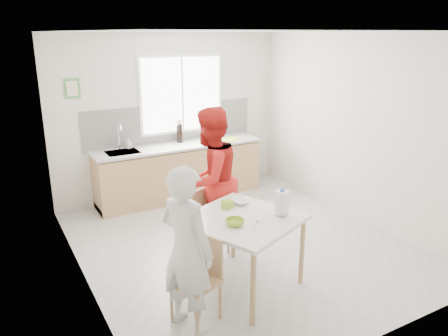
{
  "coord_description": "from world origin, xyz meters",
  "views": [
    {
      "loc": [
        -2.77,
        -4.5,
        2.68
      ],
      "look_at": [
        -0.13,
        0.2,
        1.01
      ],
      "focal_mm": 35.0,
      "sensor_mm": 36.0,
      "label": 1
    }
  ],
  "objects_px": {
    "person_white": "(187,250)",
    "milk_jug": "(282,202)",
    "chair_far": "(206,219)",
    "dining_table": "(242,225)",
    "bowl_green": "(235,222)",
    "bowl_white": "(240,202)",
    "person_red": "(210,180)",
    "wine_bottle_a": "(180,133)",
    "wine_bottle_b": "(179,134)",
    "chair_left": "(200,275)"
  },
  "relations": [
    {
      "from": "dining_table",
      "to": "wine_bottle_b",
      "type": "xyz_separation_m",
      "value": [
        0.6,
        3.02,
        0.33
      ]
    },
    {
      "from": "dining_table",
      "to": "wine_bottle_b",
      "type": "distance_m",
      "value": 3.09
    },
    {
      "from": "person_red",
      "to": "bowl_white",
      "type": "relative_size",
      "value": 9.35
    },
    {
      "from": "wine_bottle_a",
      "to": "milk_jug",
      "type": "bearing_deg",
      "value": -93.88
    },
    {
      "from": "chair_left",
      "to": "chair_far",
      "type": "xyz_separation_m",
      "value": [
        0.65,
        1.15,
        -0.01
      ]
    },
    {
      "from": "person_white",
      "to": "bowl_green",
      "type": "height_order",
      "value": "person_white"
    },
    {
      "from": "person_white",
      "to": "wine_bottle_b",
      "type": "xyz_separation_m",
      "value": [
        1.39,
        3.34,
        0.27
      ]
    },
    {
      "from": "bowl_white",
      "to": "bowl_green",
      "type": "bearing_deg",
      "value": -126.67
    },
    {
      "from": "chair_left",
      "to": "person_white",
      "type": "xyz_separation_m",
      "value": [
        -0.16,
        -0.07,
        0.34
      ]
    },
    {
      "from": "chair_far",
      "to": "milk_jug",
      "type": "xyz_separation_m",
      "value": [
        0.39,
        -1.02,
        0.51
      ]
    },
    {
      "from": "chair_left",
      "to": "wine_bottle_b",
      "type": "relative_size",
      "value": 2.81
    },
    {
      "from": "person_white",
      "to": "milk_jug",
      "type": "height_order",
      "value": "person_white"
    },
    {
      "from": "dining_table",
      "to": "bowl_green",
      "type": "xyz_separation_m",
      "value": [
        -0.17,
        -0.12,
        0.12
      ]
    },
    {
      "from": "bowl_green",
      "to": "milk_jug",
      "type": "height_order",
      "value": "milk_jug"
    },
    {
      "from": "dining_table",
      "to": "person_red",
      "type": "distance_m",
      "value": 1.03
    },
    {
      "from": "bowl_green",
      "to": "milk_jug",
      "type": "xyz_separation_m",
      "value": [
        0.57,
        -0.01,
        0.11
      ]
    },
    {
      "from": "chair_left",
      "to": "milk_jug",
      "type": "xyz_separation_m",
      "value": [
        1.04,
        0.12,
        0.51
      ]
    },
    {
      "from": "bowl_white",
      "to": "chair_left",
      "type": "bearing_deg",
      "value": -143.41
    },
    {
      "from": "chair_left",
      "to": "dining_table",
      "type": "bearing_deg",
      "value": 90.0
    },
    {
      "from": "person_red",
      "to": "wine_bottle_a",
      "type": "height_order",
      "value": "person_red"
    },
    {
      "from": "chair_left",
      "to": "bowl_white",
      "type": "relative_size",
      "value": 4.28
    },
    {
      "from": "dining_table",
      "to": "wine_bottle_a",
      "type": "bearing_deg",
      "value": 78.31
    },
    {
      "from": "milk_jug",
      "to": "wine_bottle_b",
      "type": "bearing_deg",
      "value": 64.21
    },
    {
      "from": "person_white",
      "to": "bowl_white",
      "type": "distance_m",
      "value": 1.19
    },
    {
      "from": "bowl_green",
      "to": "bowl_white",
      "type": "distance_m",
      "value": 0.58
    },
    {
      "from": "bowl_green",
      "to": "bowl_white",
      "type": "relative_size",
      "value": 0.99
    },
    {
      "from": "dining_table",
      "to": "chair_far",
      "type": "bearing_deg",
      "value": 89.07
    },
    {
      "from": "dining_table",
      "to": "wine_bottle_b",
      "type": "relative_size",
      "value": 4.67
    },
    {
      "from": "person_white",
      "to": "bowl_white",
      "type": "height_order",
      "value": "person_white"
    },
    {
      "from": "chair_far",
      "to": "wine_bottle_a",
      "type": "height_order",
      "value": "wine_bottle_a"
    },
    {
      "from": "chair_far",
      "to": "bowl_white",
      "type": "height_order",
      "value": "bowl_white"
    },
    {
      "from": "chair_left",
      "to": "chair_far",
      "type": "relative_size",
      "value": 1.01
    },
    {
      "from": "wine_bottle_a",
      "to": "bowl_green",
      "type": "bearing_deg",
      "value": -104.15
    },
    {
      "from": "person_red",
      "to": "person_white",
      "type": "bearing_deg",
      "value": 32.58
    },
    {
      "from": "chair_left",
      "to": "wine_bottle_a",
      "type": "distance_m",
      "value": 3.54
    },
    {
      "from": "person_white",
      "to": "chair_far",
      "type": "bearing_deg",
      "value": -56.09
    },
    {
      "from": "chair_left",
      "to": "bowl_green",
      "type": "distance_m",
      "value": 0.63
    },
    {
      "from": "chair_left",
      "to": "wine_bottle_a",
      "type": "height_order",
      "value": "wine_bottle_a"
    },
    {
      "from": "chair_far",
      "to": "bowl_white",
      "type": "relative_size",
      "value": 4.22
    },
    {
      "from": "bowl_white",
      "to": "dining_table",
      "type": "bearing_deg",
      "value": -117.83
    },
    {
      "from": "chair_left",
      "to": "bowl_green",
      "type": "bearing_deg",
      "value": 84.13
    },
    {
      "from": "chair_far",
      "to": "wine_bottle_a",
      "type": "xyz_separation_m",
      "value": [
        0.6,
        2.1,
        0.62
      ]
    },
    {
      "from": "bowl_green",
      "to": "wine_bottle_b",
      "type": "distance_m",
      "value": 3.24
    },
    {
      "from": "chair_left",
      "to": "person_white",
      "type": "bearing_deg",
      "value": -90.0
    },
    {
      "from": "chair_far",
      "to": "dining_table",
      "type": "bearing_deg",
      "value": -113.3
    },
    {
      "from": "chair_left",
      "to": "person_red",
      "type": "relative_size",
      "value": 0.46
    },
    {
      "from": "dining_table",
      "to": "person_white",
      "type": "xyz_separation_m",
      "value": [
        -0.79,
        -0.33,
        0.06
      ]
    },
    {
      "from": "person_white",
      "to": "bowl_green",
      "type": "relative_size",
      "value": 8.28
    },
    {
      "from": "dining_table",
      "to": "milk_jug",
      "type": "bearing_deg",
      "value": -18.64
    },
    {
      "from": "person_red",
      "to": "bowl_white",
      "type": "distance_m",
      "value": 0.66
    }
  ]
}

